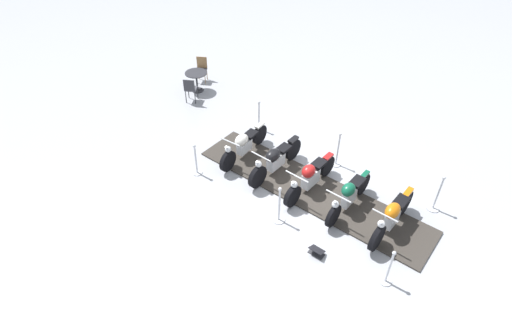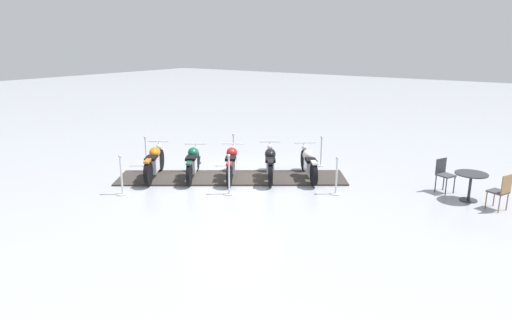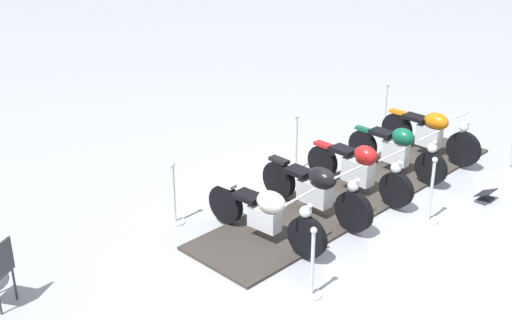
{
  "view_description": "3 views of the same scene",
  "coord_description": "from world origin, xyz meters",
  "px_view_note": "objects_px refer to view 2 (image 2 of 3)",
  "views": [
    {
      "loc": [
        3.74,
        7.61,
        7.85
      ],
      "look_at": [
        1.26,
        -0.96,
        0.6
      ],
      "focal_mm": 29.02,
      "sensor_mm": 36.0,
      "label": 1
    },
    {
      "loc": [
        -10.39,
        -8.13,
        4.1
      ],
      "look_at": [
        -0.08,
        -0.96,
        0.75
      ],
      "focal_mm": 31.71,
      "sensor_mm": 36.0,
      "label": 2
    },
    {
      "loc": [
        9.89,
        -3.57,
        5.06
      ],
      "look_at": [
        0.3,
        -1.86,
        0.91
      ],
      "focal_mm": 45.83,
      "sensor_mm": 36.0,
      "label": 3
    }
  ],
  "objects_px": {
    "motorcycle_maroon": "(232,163)",
    "stanchion_right_rear": "(146,156)",
    "motorcycle_black": "(270,162)",
    "cafe_table": "(471,180)",
    "motorcycle_forest": "(193,162)",
    "stanchion_right_mid": "(234,156)",
    "stanchion_right_front": "(321,155)",
    "motorcycle_copper": "(154,162)",
    "stanchion_left_rear": "(122,182)",
    "cafe_chair_near_table": "(501,190)",
    "cafe_chair_across_table": "(444,173)",
    "motorcycle_cream": "(309,162)",
    "stanchion_left_front": "(336,182)",
    "stanchion_left_mid": "(229,181)",
    "info_placard": "(195,161)"
  },
  "relations": [
    {
      "from": "motorcycle_maroon",
      "to": "stanchion_right_mid",
      "type": "distance_m",
      "value": 1.41
    },
    {
      "from": "stanchion_right_front",
      "to": "cafe_chair_near_table",
      "type": "bearing_deg",
      "value": -101.97
    },
    {
      "from": "stanchion_right_front",
      "to": "cafe_chair_across_table",
      "type": "distance_m",
      "value": 4.04
    },
    {
      "from": "stanchion_left_front",
      "to": "cafe_chair_across_table",
      "type": "height_order",
      "value": "stanchion_left_front"
    },
    {
      "from": "motorcycle_maroon",
      "to": "motorcycle_forest",
      "type": "distance_m",
      "value": 1.17
    },
    {
      "from": "info_placard",
      "to": "cafe_chair_near_table",
      "type": "bearing_deg",
      "value": -28.71
    },
    {
      "from": "motorcycle_forest",
      "to": "motorcycle_black",
      "type": "bearing_deg",
      "value": -88.99
    },
    {
      "from": "motorcycle_forest",
      "to": "stanchion_right_mid",
      "type": "height_order",
      "value": "stanchion_right_mid"
    },
    {
      "from": "motorcycle_black",
      "to": "motorcycle_copper",
      "type": "xyz_separation_m",
      "value": [
        -2.02,
        2.86,
        0.03
      ]
    },
    {
      "from": "motorcycle_black",
      "to": "stanchion_right_mid",
      "type": "height_order",
      "value": "stanchion_right_mid"
    },
    {
      "from": "motorcycle_black",
      "to": "motorcycle_maroon",
      "type": "height_order",
      "value": "motorcycle_black"
    },
    {
      "from": "motorcycle_cream",
      "to": "motorcycle_black",
      "type": "bearing_deg",
      "value": 86.16
    },
    {
      "from": "motorcycle_cream",
      "to": "stanchion_left_rear",
      "type": "bearing_deg",
      "value": 101.81
    },
    {
      "from": "motorcycle_black",
      "to": "motorcycle_forest",
      "type": "relative_size",
      "value": 1.08
    },
    {
      "from": "stanchion_right_mid",
      "to": "stanchion_left_mid",
      "type": "bearing_deg",
      "value": -144.9
    },
    {
      "from": "motorcycle_cream",
      "to": "stanchion_left_mid",
      "type": "bearing_deg",
      "value": 118.4
    },
    {
      "from": "motorcycle_maroon",
      "to": "stanchion_right_rear",
      "type": "xyz_separation_m",
      "value": [
        -0.53,
        3.2,
        -0.14
      ]
    },
    {
      "from": "motorcycle_maroon",
      "to": "stanchion_right_front",
      "type": "relative_size",
      "value": 1.89
    },
    {
      "from": "motorcycle_black",
      "to": "stanchion_left_mid",
      "type": "xyz_separation_m",
      "value": [
        -1.88,
        0.11,
        -0.13
      ]
    },
    {
      "from": "motorcycle_copper",
      "to": "stanchion_right_rear",
      "type": "bearing_deg",
      "value": 24.01
    },
    {
      "from": "motorcycle_forest",
      "to": "stanchion_left_mid",
      "type": "distance_m",
      "value": 1.89
    },
    {
      "from": "motorcycle_cream",
      "to": "cafe_chair_across_table",
      "type": "height_order",
      "value": "motorcycle_cream"
    },
    {
      "from": "cafe_table",
      "to": "motorcycle_cream",
      "type": "bearing_deg",
      "value": 98.28
    },
    {
      "from": "cafe_chair_near_table",
      "to": "cafe_chair_across_table",
      "type": "distance_m",
      "value": 1.65
    },
    {
      "from": "stanchion_right_front",
      "to": "cafe_table",
      "type": "xyz_separation_m",
      "value": [
        -0.84,
        -4.75,
        0.2
      ]
    },
    {
      "from": "motorcycle_maroon",
      "to": "motorcycle_forest",
      "type": "relative_size",
      "value": 1.07
    },
    {
      "from": "motorcycle_maroon",
      "to": "stanchion_right_rear",
      "type": "height_order",
      "value": "stanchion_right_rear"
    },
    {
      "from": "stanchion_left_rear",
      "to": "motorcycle_black",
      "type": "bearing_deg",
      "value": -35.09
    },
    {
      "from": "stanchion_left_front",
      "to": "motorcycle_cream",
      "type": "bearing_deg",
      "value": 56.81
    },
    {
      "from": "motorcycle_black",
      "to": "stanchion_right_mid",
      "type": "relative_size",
      "value": 1.76
    },
    {
      "from": "motorcycle_cream",
      "to": "cafe_chair_near_table",
      "type": "distance_m",
      "value": 5.19
    },
    {
      "from": "stanchion_right_mid",
      "to": "cafe_table",
      "type": "bearing_deg",
      "value": -83.25
    },
    {
      "from": "motorcycle_black",
      "to": "cafe_table",
      "type": "xyz_separation_m",
      "value": [
        1.31,
        -5.38,
        0.06
      ]
    },
    {
      "from": "motorcycle_cream",
      "to": "stanchion_left_front",
      "type": "relative_size",
      "value": 1.71
    },
    {
      "from": "cafe_chair_across_table",
      "to": "stanchion_left_front",
      "type": "bearing_deg",
      "value": -116.85
    },
    {
      "from": "motorcycle_black",
      "to": "cafe_table",
      "type": "bearing_deg",
      "value": -109.91
    },
    {
      "from": "motorcycle_copper",
      "to": "stanchion_left_rear",
      "type": "xyz_separation_m",
      "value": [
        -1.53,
        -0.36,
        -0.18
      ]
    },
    {
      "from": "stanchion_right_mid",
      "to": "cafe_chair_across_table",
      "type": "relative_size",
      "value": 1.2
    },
    {
      "from": "stanchion_right_rear",
      "to": "stanchion_left_mid",
      "type": "bearing_deg",
      "value": -99.38
    },
    {
      "from": "info_placard",
      "to": "cafe_chair_across_table",
      "type": "distance_m",
      "value": 7.86
    },
    {
      "from": "stanchion_left_rear",
      "to": "cafe_table",
      "type": "xyz_separation_m",
      "value": [
        4.87,
        -7.88,
        0.21
      ]
    },
    {
      "from": "motorcycle_cream",
      "to": "motorcycle_maroon",
      "type": "distance_m",
      "value": 2.33
    },
    {
      "from": "stanchion_right_mid",
      "to": "cafe_chair_near_table",
      "type": "relative_size",
      "value": 1.19
    },
    {
      "from": "stanchion_left_mid",
      "to": "cafe_chair_near_table",
      "type": "height_order",
      "value": "stanchion_left_mid"
    },
    {
      "from": "stanchion_right_front",
      "to": "stanchion_right_mid",
      "type": "bearing_deg",
      "value": 125.1
    },
    {
      "from": "stanchion_right_mid",
      "to": "cafe_chair_near_table",
      "type": "height_order",
      "value": "stanchion_right_mid"
    },
    {
      "from": "motorcycle_cream",
      "to": "cafe_table",
      "type": "height_order",
      "value": "motorcycle_cream"
    },
    {
      "from": "stanchion_left_rear",
      "to": "cafe_chair_across_table",
      "type": "relative_size",
      "value": 1.2
    },
    {
      "from": "motorcycle_maroon",
      "to": "stanchion_right_rear",
      "type": "relative_size",
      "value": 1.9
    },
    {
      "from": "motorcycle_maroon",
      "to": "stanchion_left_rear",
      "type": "height_order",
      "value": "stanchion_left_rear"
    }
  ]
}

